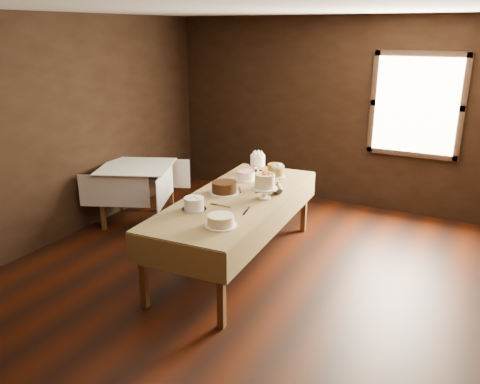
# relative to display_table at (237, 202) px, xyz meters

# --- Properties ---
(floor) EXTENTS (5.00, 6.00, 0.01)m
(floor) POSITION_rel_display_table_xyz_m (0.14, -0.37, -0.76)
(floor) COLOR black
(floor) RESTS_ON ground
(ceiling) EXTENTS (5.00, 6.00, 0.01)m
(ceiling) POSITION_rel_display_table_xyz_m (0.14, -0.37, 2.04)
(ceiling) COLOR beige
(ceiling) RESTS_ON wall_back
(wall_back) EXTENTS (5.00, 0.02, 2.80)m
(wall_back) POSITION_rel_display_table_xyz_m (0.14, 2.63, 0.64)
(wall_back) COLOR black
(wall_back) RESTS_ON ground
(wall_left) EXTENTS (0.02, 6.00, 2.80)m
(wall_left) POSITION_rel_display_table_xyz_m (-2.36, -0.37, 0.64)
(wall_left) COLOR black
(wall_left) RESTS_ON ground
(window) EXTENTS (1.10, 0.05, 1.30)m
(window) POSITION_rel_display_table_xyz_m (1.44, 2.57, 0.84)
(window) COLOR #FFEABF
(window) RESTS_ON wall_back
(display_table) EXTENTS (1.18, 2.70, 0.82)m
(display_table) POSITION_rel_display_table_xyz_m (0.00, 0.00, 0.00)
(display_table) COLOR #4A2C15
(display_table) RESTS_ON ground
(side_table) EXTENTS (1.25, 1.25, 0.81)m
(side_table) POSITION_rel_display_table_xyz_m (-1.86, 0.53, -0.05)
(side_table) COLOR #4A2C15
(side_table) RESTS_ON ground
(cake_meringue) EXTENTS (0.26, 0.26, 0.24)m
(cake_meringue) POSITION_rel_display_table_xyz_m (-0.22, 1.00, 0.17)
(cake_meringue) COLOR silver
(cake_meringue) RESTS_ON display_table
(cake_lattice) EXTENTS (0.27, 0.27, 0.10)m
(cake_lattice) POSITION_rel_display_table_xyz_m (-0.20, 0.61, 0.11)
(cake_lattice) COLOR white
(cake_lattice) RESTS_ON display_table
(cake_caramel) EXTENTS (0.24, 0.24, 0.28)m
(cake_caramel) POSITION_rel_display_table_xyz_m (0.22, 0.57, 0.18)
(cake_caramel) COLOR white
(cake_caramel) RESTS_ON display_table
(cake_chocolate) EXTENTS (0.40, 0.40, 0.13)m
(cake_chocolate) POSITION_rel_display_table_xyz_m (-0.19, 0.05, 0.13)
(cake_chocolate) COLOR white
(cake_chocolate) RESTS_ON display_table
(cake_flowers) EXTENTS (0.29, 0.29, 0.29)m
(cake_flowers) POSITION_rel_display_table_xyz_m (0.30, 0.10, 0.19)
(cake_flowers) COLOR white
(cake_flowers) RESTS_ON display_table
(cake_swirl) EXTENTS (0.26, 0.26, 0.13)m
(cake_swirl) POSITION_rel_display_table_xyz_m (-0.19, -0.57, 0.12)
(cake_swirl) COLOR silver
(cake_swirl) RESTS_ON display_table
(cake_cream) EXTENTS (0.35, 0.35, 0.11)m
(cake_cream) POSITION_rel_display_table_xyz_m (0.27, -0.82, 0.11)
(cake_cream) COLOR white
(cake_cream) RESTS_ON display_table
(cake_server_a) EXTENTS (0.24, 0.03, 0.01)m
(cake_server_a) POSITION_rel_display_table_xyz_m (0.04, -0.34, 0.06)
(cake_server_a) COLOR silver
(cake_server_a) RESTS_ON display_table
(cake_server_b) EXTENTS (0.07, 0.24, 0.01)m
(cake_server_b) POSITION_rel_display_table_xyz_m (0.32, -0.40, 0.06)
(cake_server_b) COLOR silver
(cake_server_b) RESTS_ON display_table
(cake_server_c) EXTENTS (0.14, 0.22, 0.01)m
(cake_server_c) POSITION_rel_display_table_xyz_m (-0.11, 0.27, 0.06)
(cake_server_c) COLOR silver
(cake_server_c) RESTS_ON display_table
(cake_server_d) EXTENTS (0.18, 0.19, 0.01)m
(cake_server_d) POSITION_rel_display_table_xyz_m (0.24, 0.33, 0.06)
(cake_server_d) COLOR silver
(cake_server_d) RESTS_ON display_table
(cake_server_e) EXTENTS (0.21, 0.16, 0.01)m
(cake_server_e) POSITION_rel_display_table_xyz_m (-0.29, -0.30, 0.06)
(cake_server_e) COLOR silver
(cake_server_e) RESTS_ON display_table
(flower_vase) EXTENTS (0.19, 0.19, 0.14)m
(flower_vase) POSITION_rel_display_table_xyz_m (0.36, 0.30, 0.13)
(flower_vase) COLOR #2D2823
(flower_vase) RESTS_ON display_table
(flower_bouquet) EXTENTS (0.14, 0.14, 0.20)m
(flower_bouquet) POSITION_rel_display_table_xyz_m (0.36, 0.30, 0.32)
(flower_bouquet) COLOR white
(flower_bouquet) RESTS_ON flower_vase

